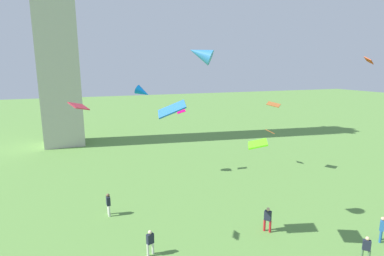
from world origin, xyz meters
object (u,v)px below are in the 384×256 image
at_px(kite_flying_8, 143,92).
at_px(kite_flying_9, 274,104).
at_px(person_1, 108,203).
at_px(kite_flying_3, 172,109).
at_px(person_3, 150,241).
at_px(kite_flying_6, 258,144).
at_px(kite_flying_0, 181,111).
at_px(person_4, 366,248).
at_px(person_2, 382,228).
at_px(kite_flying_1, 270,132).
at_px(kite_flying_4, 79,106).
at_px(kite_flying_2, 200,54).
at_px(kite_flying_7, 369,60).
at_px(person_0, 268,218).

height_order(kite_flying_8, kite_flying_9, kite_flying_8).
relative_size(person_1, kite_flying_8, 0.97).
bearing_deg(kite_flying_3, person_3, 37.02).
bearing_deg(kite_flying_6, kite_flying_9, -8.45).
bearing_deg(kite_flying_3, kite_flying_0, -92.11).
relative_size(person_3, kite_flying_0, 1.78).
height_order(kite_flying_6, kite_flying_8, kite_flying_8).
distance_m(kite_flying_3, kite_flying_8, 12.44).
xyz_separation_m(person_1, kite_flying_6, (7.82, -7.71, 5.76)).
xyz_separation_m(person_4, kite_flying_0, (-5.13, 17.80, 5.79)).
xyz_separation_m(person_2, kite_flying_1, (2.37, 15.58, 2.98)).
xyz_separation_m(person_2, person_4, (-2.78, -1.15, -0.06)).
bearing_deg(kite_flying_6, kite_flying_4, 102.23).
bearing_deg(kite_flying_4, kite_flying_0, 7.00).
relative_size(kite_flying_2, kite_flying_4, 1.65).
relative_size(person_4, kite_flying_3, 0.91).
bearing_deg(person_1, kite_flying_0, 126.46).
relative_size(kite_flying_7, kite_flying_9, 0.52).
bearing_deg(kite_flying_4, kite_flying_2, -39.64).
xyz_separation_m(person_2, kite_flying_7, (1.31, 3.36, 10.54)).
distance_m(person_1, kite_flying_3, 9.99).
bearing_deg(kite_flying_8, kite_flying_1, -60.36).
height_order(person_3, kite_flying_8, kite_flying_8).
xyz_separation_m(kite_flying_3, kite_flying_8, (0.87, 12.41, 0.03)).
bearing_deg(kite_flying_8, kite_flying_6, -131.91).
distance_m(person_4, kite_flying_4, 18.04).
height_order(person_2, kite_flying_1, kite_flying_1).
relative_size(person_2, kite_flying_9, 1.11).
distance_m(kite_flying_2, kite_flying_6, 6.55).
bearing_deg(kite_flying_9, person_2, -46.02).
xyz_separation_m(person_1, kite_flying_0, (8.14, 6.83, 5.70)).
distance_m(kite_flying_0, kite_flying_2, 12.39).
xyz_separation_m(person_4, kite_flying_1, (5.14, 16.73, 3.04)).
bearing_deg(kite_flying_2, kite_flying_9, 155.20).
bearing_deg(kite_flying_8, kite_flying_4, -172.19).
relative_size(person_4, kite_flying_4, 1.35).
relative_size(person_0, person_4, 1.11).
xyz_separation_m(person_3, kite_flying_6, (5.99, -1.78, 5.85)).
bearing_deg(person_0, person_1, -160.81).
bearing_deg(kite_flying_3, kite_flying_6, 170.97).
xyz_separation_m(person_3, kite_flying_3, (1.62, 0.53, 7.75)).
height_order(kite_flying_2, kite_flying_3, kite_flying_2).
xyz_separation_m(person_0, kite_flying_1, (8.52, 11.97, 2.94)).
bearing_deg(person_3, kite_flying_6, 142.17).
bearing_deg(person_2, kite_flying_4, 130.48).
bearing_deg(person_0, person_3, -130.71).
xyz_separation_m(kite_flying_8, kite_flying_9, (12.89, -3.26, -1.39)).
relative_size(kite_flying_8, kite_flying_9, 1.19).
relative_size(person_2, kite_flying_3, 0.97).
relative_size(kite_flying_1, kite_flying_6, 0.69).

